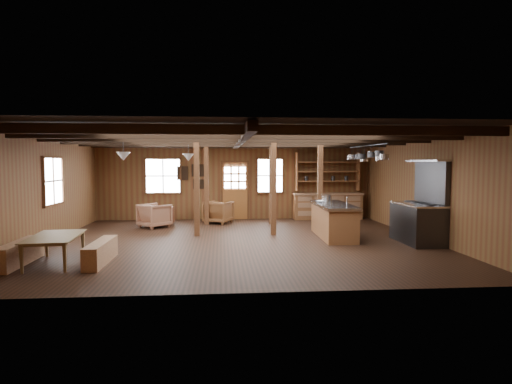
{
  "coord_description": "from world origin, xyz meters",
  "views": [
    {
      "loc": [
        -0.51,
        -11.22,
        2.1
      ],
      "look_at": [
        0.44,
        0.32,
        1.29
      ],
      "focal_mm": 30.0,
      "sensor_mm": 36.0,
      "label": 1
    }
  ],
  "objects_px": {
    "kitchen_island": "(333,220)",
    "armchair_c": "(155,216)",
    "armchair_a": "(163,215)",
    "armchair_b": "(219,212)",
    "dining_table": "(57,250)",
    "commercial_range": "(420,217)"
  },
  "relations": [
    {
      "from": "armchair_a",
      "to": "commercial_range",
      "type": "bearing_deg",
      "value": 133.9
    },
    {
      "from": "kitchen_island",
      "to": "armchair_c",
      "type": "xyz_separation_m",
      "value": [
        -5.27,
        2.2,
        -0.09
      ]
    },
    {
      "from": "commercial_range",
      "to": "armchair_c",
      "type": "bearing_deg",
      "value": 156.21
    },
    {
      "from": "commercial_range",
      "to": "armchair_c",
      "type": "distance_m",
      "value": 7.97
    },
    {
      "from": "commercial_range",
      "to": "dining_table",
      "type": "bearing_deg",
      "value": -169.22
    },
    {
      "from": "commercial_range",
      "to": "armchair_a",
      "type": "relative_size",
      "value": 3.15
    },
    {
      "from": "dining_table",
      "to": "armchair_b",
      "type": "xyz_separation_m",
      "value": [
        3.3,
        5.65,
        0.09
      ]
    },
    {
      "from": "dining_table",
      "to": "armchair_b",
      "type": "relative_size",
      "value": 1.97
    },
    {
      "from": "kitchen_island",
      "to": "commercial_range",
      "type": "bearing_deg",
      "value": -24.88
    },
    {
      "from": "kitchen_island",
      "to": "dining_table",
      "type": "relative_size",
      "value": 1.51
    },
    {
      "from": "kitchen_island",
      "to": "armchair_a",
      "type": "distance_m",
      "value": 5.94
    },
    {
      "from": "kitchen_island",
      "to": "armchair_a",
      "type": "bearing_deg",
      "value": 151.18
    },
    {
      "from": "kitchen_island",
      "to": "commercial_range",
      "type": "height_order",
      "value": "commercial_range"
    },
    {
      "from": "armchair_b",
      "to": "armchair_c",
      "type": "distance_m",
      "value": 2.2
    },
    {
      "from": "kitchen_island",
      "to": "commercial_range",
      "type": "xyz_separation_m",
      "value": [
        2.02,
        -1.01,
        0.2
      ]
    },
    {
      "from": "armchair_a",
      "to": "armchair_c",
      "type": "xyz_separation_m",
      "value": [
        -0.15,
        -0.82,
        0.07
      ]
    },
    {
      "from": "armchair_b",
      "to": "armchair_c",
      "type": "xyz_separation_m",
      "value": [
        -2.05,
        -0.81,
        0.0
      ]
    },
    {
      "from": "armchair_b",
      "to": "armchair_a",
      "type": "bearing_deg",
      "value": 26.47
    },
    {
      "from": "armchair_b",
      "to": "armchair_c",
      "type": "height_order",
      "value": "armchair_c"
    },
    {
      "from": "commercial_range",
      "to": "armchair_c",
      "type": "height_order",
      "value": "commercial_range"
    },
    {
      "from": "armchair_a",
      "to": "armchair_c",
      "type": "relative_size",
      "value": 0.81
    },
    {
      "from": "commercial_range",
      "to": "armchair_b",
      "type": "height_order",
      "value": "commercial_range"
    }
  ]
}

